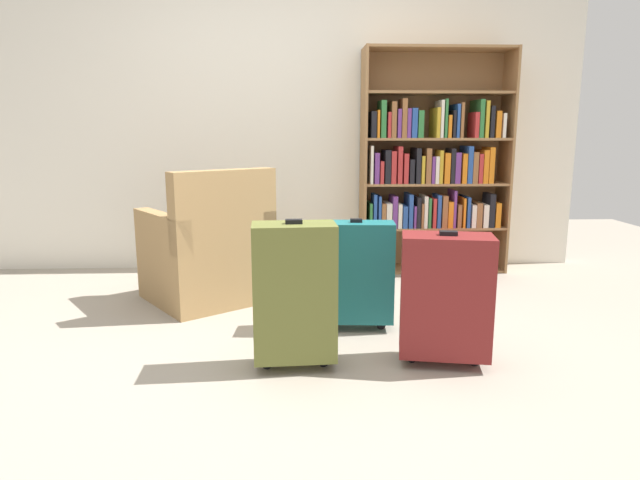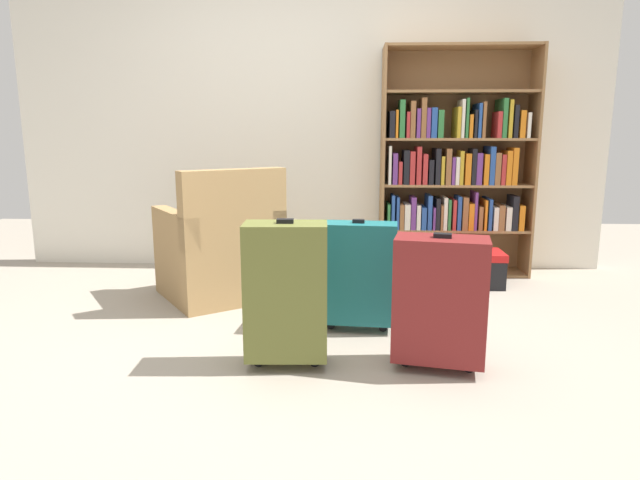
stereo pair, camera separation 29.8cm
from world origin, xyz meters
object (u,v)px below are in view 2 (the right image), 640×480
Objects in this scene: armchair at (221,252)px; bookshelf at (454,167)px; suitcase_olive at (286,291)px; suitcase_dark_red at (440,299)px; storage_box at (477,268)px; mug at (303,295)px; suitcase_teal at (358,273)px.

bookshelf is at bearing 24.27° from armchair.
suitcase_dark_red is (0.73, 0.01, -0.03)m from suitcase_olive.
storage_box is (0.14, -0.38, -0.72)m from bookshelf.
storage_box is (1.27, 0.47, 0.09)m from mug.
suitcase_teal is at bearing -32.42° from armchair.
armchair is 1.46× the size of suitcase_dark_red.
bookshelf reaches higher than storage_box.
bookshelf is 14.78× the size of mug.
armchair reaches higher than suitcase_dark_red.
suitcase_dark_red is at bearing -109.43° from storage_box.
armchair reaches higher than mug.
suitcase_teal is (-0.77, -1.36, -0.52)m from bookshelf.
mug is (-1.13, -0.86, -0.81)m from bookshelf.
bookshelf is 2.43× the size of suitcase_olive.
armchair is 0.64m from mug.
suitcase_olive is at bearing -62.49° from armchair.
armchair is 1.25m from suitcase_olive.
storage_box is at bearing 49.87° from suitcase_olive.
armchair is at bearing -168.21° from storage_box.
suitcase_teal is (0.93, -0.59, 0.02)m from armchair.
mug is 0.68m from suitcase_teal.
bookshelf reaches higher than suitcase_olive.
armchair is 1.88m from storage_box.
suitcase_teal is at bearing -132.93° from storage_box.
suitcase_teal is 0.64m from suitcase_dark_red.
mug is at bearing -142.86° from bookshelf.
mug is 1.35m from storage_box.
suitcase_teal is at bearing -54.46° from mug.
suitcase_teal is 0.63m from suitcase_olive.
suitcase_olive is 0.73m from suitcase_dark_red.
suitcase_teal is at bearing 126.66° from suitcase_dark_red.
armchair is 2.65× the size of storage_box.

